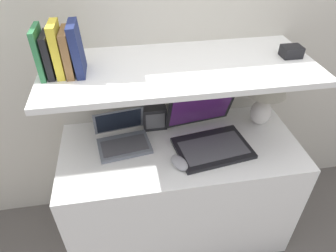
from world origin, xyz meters
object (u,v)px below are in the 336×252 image
at_px(book_navy, 77,49).
at_px(laptop_large, 209,134).
at_px(book_yellow, 58,50).
at_px(shelf_gadget, 291,51).
at_px(router_box, 155,117).
at_px(laptop_small, 123,138).
at_px(computer_mouse, 179,163).
at_px(book_green, 40,52).
at_px(table_lamp, 266,89).
at_px(book_black, 49,55).
at_px(book_brown, 68,52).

bearing_deg(book_navy, laptop_large, -6.03).
bearing_deg(laptop_large, book_yellow, 174.66).
relative_size(laptop_large, shelf_gadget, 4.58).
xyz_separation_m(router_box, book_navy, (-0.33, -0.12, 0.48)).
height_order(laptop_large, shelf_gadget, shelf_gadget).
distance_m(laptop_small, router_box, 0.22).
bearing_deg(book_yellow, shelf_gadget, 0.00).
bearing_deg(book_yellow, router_box, 16.51).
xyz_separation_m(computer_mouse, book_navy, (-0.41, 0.21, 0.53)).
height_order(book_green, shelf_gadget, book_green).
distance_m(table_lamp, book_black, 1.09).
distance_m(table_lamp, book_green, 1.12).
relative_size(table_lamp, laptop_large, 0.81).
xyz_separation_m(laptop_large, book_brown, (-0.63, 0.06, 0.47)).
bearing_deg(laptop_small, router_box, 32.51).
bearing_deg(router_box, book_green, -165.84).
bearing_deg(book_navy, book_green, 180.00).
height_order(table_lamp, book_yellow, book_yellow).
xyz_separation_m(table_lamp, book_yellow, (-1.01, -0.05, 0.32)).
bearing_deg(laptop_small, book_yellow, -179.51).
bearing_deg(book_yellow, computer_mouse, -23.34).
distance_m(book_yellow, book_brown, 0.04).
bearing_deg(computer_mouse, book_black, 158.23).
bearing_deg(router_box, laptop_large, -34.86).
height_order(laptop_small, computer_mouse, laptop_small).
bearing_deg(book_yellow, book_black, 180.00).
distance_m(computer_mouse, book_brown, 0.71).
height_order(computer_mouse, book_navy, book_navy).
relative_size(book_black, book_yellow, 0.82).
bearing_deg(router_box, shelf_gadget, -10.44).
bearing_deg(shelf_gadget, router_box, 169.56).
distance_m(router_box, book_navy, 0.59).
xyz_separation_m(book_green, book_yellow, (0.07, 0.00, 0.01)).
height_order(router_box, shelf_gadget, shelf_gadget).
distance_m(book_brown, shelf_gadget, 1.02).
bearing_deg(computer_mouse, table_lamp, 26.64).
xyz_separation_m(table_lamp, book_navy, (-0.93, -0.05, 0.32)).
xyz_separation_m(laptop_small, book_yellow, (-0.22, -0.00, 0.51)).
distance_m(table_lamp, router_box, 0.62).
distance_m(book_green, shelf_gadget, 1.13).
bearing_deg(book_navy, book_yellow, 180.00).
relative_size(book_brown, book_navy, 0.88).
height_order(table_lamp, computer_mouse, table_lamp).
height_order(book_green, book_black, book_green).
bearing_deg(book_green, book_yellow, 0.00).
bearing_deg(book_brown, book_green, 180.00).
relative_size(computer_mouse, shelf_gadget, 1.43).
xyz_separation_m(laptop_small, shelf_gadget, (0.84, -0.00, 0.43)).
bearing_deg(computer_mouse, laptop_large, 38.41).
height_order(laptop_large, book_navy, book_navy).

